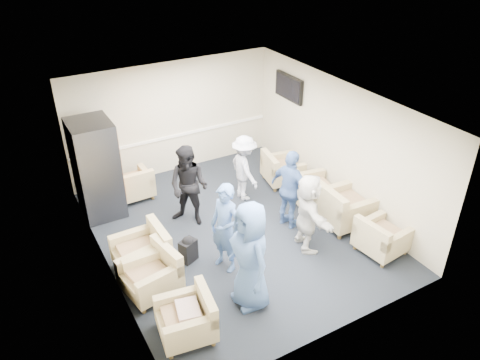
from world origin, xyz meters
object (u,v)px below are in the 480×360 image
armchair_right_midfar (311,191)px  person_back_right (244,168)px  armchair_left_near (189,319)px  armchair_right_near (380,239)px  person_mid_left (225,228)px  person_back_left (189,186)px  armchair_left_mid (153,274)px  vending_machine (97,169)px  armchair_left_far (145,254)px  armchair_right_far (281,170)px  person_front_left (250,256)px  person_mid_right (291,190)px  armchair_right_midnear (342,209)px  armchair_corner (134,185)px  person_front_right (308,213)px

armchair_right_midfar → person_back_right: size_ratio=0.65×
armchair_left_near → armchair_right_near: bearing=99.2°
person_mid_left → person_back_left: size_ratio=0.99×
armchair_left_mid → vending_machine: bearing=172.1°
armchair_left_far → person_mid_left: bearing=62.9°
armchair_right_far → person_front_left: (-2.59, -2.98, 0.62)m
armchair_left_near → armchair_left_mid: (-0.13, 1.18, 0.02)m
armchair_left_near → armchair_right_near: (3.89, 0.05, 0.00)m
person_front_left → armchair_right_near: bearing=89.8°
armchair_left_far → armchair_right_near: size_ratio=1.01×
armchair_right_midfar → person_mid_right: (-0.84, -0.38, 0.50)m
person_back_right → person_mid_left: bearing=144.1°
armchair_right_midnear → person_back_right: bearing=35.8°
vending_machine → person_front_left: 4.08m
armchair_left_near → armchair_right_far: size_ratio=0.96×
armchair_right_midnear → armchair_right_far: armchair_right_midnear is taller
armchair_left_near → person_mid_left: (1.21, 1.12, 0.53)m
armchair_corner → person_front_left: (0.61, -4.02, 0.63)m
armchair_left_far → person_front_right: size_ratio=0.57×
armchair_left_far → armchair_right_far: bearing=109.1°
armchair_right_midnear → person_back_left: (-2.64, 1.59, 0.48)m
person_mid_right → armchair_left_far: bearing=73.9°
person_front_left → person_mid_left: (0.07, 0.96, -0.10)m
armchair_right_midnear → armchair_corner: bearing=50.1°
person_back_right → person_mid_right: person_mid_right is taller
armchair_right_near → armchair_right_midfar: 1.95m
armchair_left_far → armchair_right_midnear: size_ratio=0.90×
armchair_left_far → person_back_left: person_back_left is taller
armchair_right_midfar → armchair_corner: (-3.25, 2.17, -0.02)m
armchair_right_far → person_front_left: size_ratio=0.50×
person_front_right → person_front_left: bearing=129.2°
armchair_left_mid → person_mid_right: size_ratio=0.58×
armchair_left_far → armchair_right_far: size_ratio=0.95×
armchair_left_mid → armchair_right_midnear: armchair_right_midnear is taller
person_mid_left → person_front_right: person_mid_left is taller
armchair_corner → armchair_left_mid: bearing=76.3°
armchair_left_near → person_mid_left: bearing=141.0°
armchair_right_midfar → person_mid_right: bearing=123.7°
armchair_corner → person_mid_left: (0.69, -3.06, 0.53)m
armchair_left_far → armchair_right_midfar: (3.85, 0.25, -0.01)m
person_mid_left → person_front_right: size_ratio=1.08×
armchair_right_midfar → vending_machine: size_ratio=0.47×
armchair_left_mid → person_mid_right: bearing=88.2°
armchair_right_far → person_back_left: person_back_left is taller
armchair_corner → person_back_right: person_back_right is taller
armchair_left_near → person_front_right: 2.98m
person_mid_left → person_back_right: size_ratio=1.13×
armchair_left_far → vending_machine: size_ratio=0.43×
armchair_right_midnear → armchair_right_midfar: size_ratio=1.02×
armchair_left_near → vending_machine: size_ratio=0.44×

